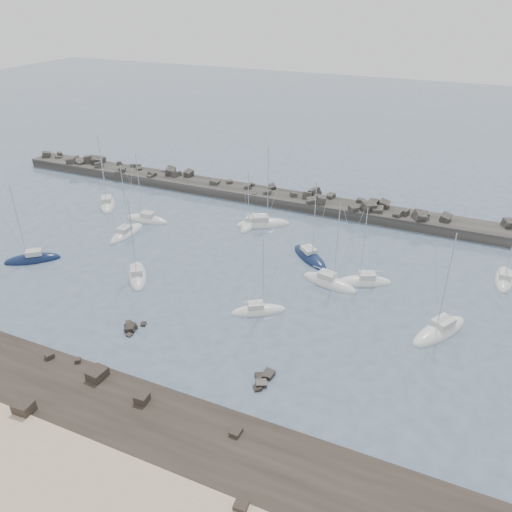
{
  "coord_description": "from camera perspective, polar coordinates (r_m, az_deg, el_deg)",
  "views": [
    {
      "loc": [
        30.72,
        -49.0,
        38.48
      ],
      "look_at": [
        3.75,
        12.0,
        2.07
      ],
      "focal_mm": 35.0,
      "sensor_mm": 36.0,
      "label": 1
    }
  ],
  "objects": [
    {
      "name": "sailboat_13",
      "position": [
        94.69,
        -12.4,
        4.05
      ],
      "size": [
        8.83,
        3.38,
        13.77
      ],
      "color": "silver",
      "rests_on": "ground"
    },
    {
      "name": "sailboat_9",
      "position": [
        74.81,
        12.23,
        -2.92
      ],
      "size": [
        8.46,
        5.57,
        12.96
      ],
      "color": "silver",
      "rests_on": "ground"
    },
    {
      "name": "ground",
      "position": [
        69.46,
        -6.88,
        -5.25
      ],
      "size": [
        400.0,
        400.0,
        0.0
      ],
      "primitive_type": "plane",
      "color": "#495C73",
      "rests_on": "ground"
    },
    {
      "name": "rock_cluster_near",
      "position": [
        65.95,
        -14.07,
        -7.92
      ],
      "size": [
        2.83,
        3.48,
        1.31
      ],
      "color": "black",
      "rests_on": "ground"
    },
    {
      "name": "breakwater",
      "position": [
        102.48,
        0.03,
        6.78
      ],
      "size": [
        115.0,
        7.08,
        5.2
      ],
      "color": "#2D2B28",
      "rests_on": "ground"
    },
    {
      "name": "sand_strip",
      "position": [
        52.09,
        -26.27,
        -23.03
      ],
      "size": [
        140.0,
        14.0,
        1.0
      ],
      "primitive_type": "cube",
      "color": "#CCB48D",
      "rests_on": "ground"
    },
    {
      "name": "sailboat_2",
      "position": [
        86.49,
        -24.16,
        -0.39
      ],
      "size": [
        8.28,
        7.34,
        13.61
      ],
      "color": "#0F1B3F",
      "rests_on": "ground"
    },
    {
      "name": "sailboat_5",
      "position": [
        76.64,
        -13.41,
        -2.24
      ],
      "size": [
        7.14,
        8.26,
        13.47
      ],
      "color": "silver",
      "rests_on": "ground"
    },
    {
      "name": "rock_cluster_far",
      "position": [
        56.7,
        0.78,
        -13.96
      ],
      "size": [
        2.13,
        3.74,
        1.03
      ],
      "color": "black",
      "rests_on": "ground"
    },
    {
      "name": "rock_shelf",
      "position": [
        56.25,
        -18.76,
        -16.45
      ],
      "size": [
        140.0,
        12.0,
        1.93
      ],
      "color": "black",
      "rests_on": "ground"
    },
    {
      "name": "sailboat_11",
      "position": [
        67.43,
        20.22,
        -8.08
      ],
      "size": [
        7.46,
        9.86,
        15.25
      ],
      "color": "silver",
      "rests_on": "ground"
    },
    {
      "name": "sailboat_7",
      "position": [
        66.97,
        0.27,
        -6.3
      ],
      "size": [
        7.45,
        5.89,
        11.71
      ],
      "color": "silver",
      "rests_on": "ground"
    },
    {
      "name": "sailboat_1",
      "position": [
        103.69,
        -16.62,
        5.7
      ],
      "size": [
        7.93,
        9.15,
        14.79
      ],
      "color": "silver",
      "rests_on": "ground"
    },
    {
      "name": "sailboat_4",
      "position": [
        90.74,
        0.81,
        3.64
      ],
      "size": [
        10.1,
        7.68,
        15.7
      ],
      "color": "silver",
      "rests_on": "ground"
    },
    {
      "name": "sailboat_14",
      "position": [
        73.68,
        8.34,
        -3.06
      ],
      "size": [
        9.11,
        4.55,
        13.89
      ],
      "color": "silver",
      "rests_on": "ground"
    },
    {
      "name": "sailboat_8",
      "position": [
        80.1,
        6.16,
        -0.15
      ],
      "size": [
        8.52,
        8.04,
        14.11
      ],
      "color": "#0F1B3F",
      "rests_on": "ground"
    },
    {
      "name": "sailboat_10",
      "position": [
        82.37,
        26.47,
        -2.41
      ],
      "size": [
        2.73,
        8.14,
        12.8
      ],
      "color": "silver",
      "rests_on": "ground"
    },
    {
      "name": "sailboat_6",
      "position": [
        90.63,
        -0.7,
        3.6
      ],
      "size": [
        2.66,
        7.26,
        11.47
      ],
      "color": "silver",
      "rests_on": "ground"
    },
    {
      "name": "sailboat_3",
      "position": [
        90.19,
        -14.56,
        2.49
      ],
      "size": [
        2.67,
        8.57,
        13.53
      ],
      "color": "silver",
      "rests_on": "ground"
    }
  ]
}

